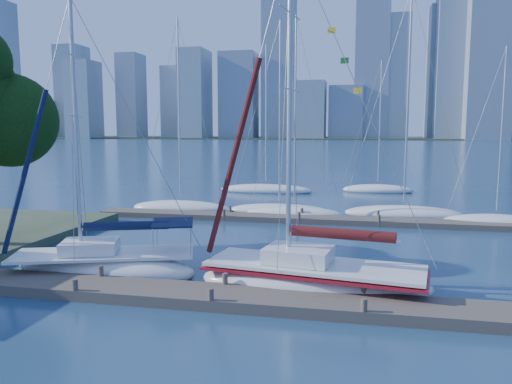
# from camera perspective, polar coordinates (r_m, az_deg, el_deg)

# --- Properties ---
(ground) EXTENTS (700.00, 700.00, 0.00)m
(ground) POSITION_cam_1_polar(r_m,az_deg,el_deg) (18.03, -4.31, -12.48)
(ground) COLOR #17354B
(ground) RESTS_ON ground
(near_dock) EXTENTS (26.00, 2.00, 0.40)m
(near_dock) POSITION_cam_1_polar(r_m,az_deg,el_deg) (17.97, -4.32, -11.88)
(near_dock) COLOR brown
(near_dock) RESTS_ON ground
(far_dock) EXTENTS (30.00, 1.80, 0.36)m
(far_dock) POSITION_cam_1_polar(r_m,az_deg,el_deg) (32.95, 6.82, -3.15)
(far_dock) COLOR brown
(far_dock) RESTS_ON ground
(far_shore) EXTENTS (800.00, 100.00, 1.50)m
(far_shore) POSITION_cam_1_polar(r_m,az_deg,el_deg) (336.39, 11.06, 6.03)
(far_shore) COLOR #38472D
(far_shore) RESTS_ON ground
(sailboat_navy) EXTENTS (8.37, 5.04, 11.80)m
(sailboat_navy) POSITION_cam_1_polar(r_m,az_deg,el_deg) (21.98, -16.97, -6.64)
(sailboat_navy) COLOR silver
(sailboat_navy) RESTS_ON ground
(sailboat_maroon) EXTENTS (9.07, 4.13, 13.46)m
(sailboat_maroon) POSITION_cam_1_polar(r_m,az_deg,el_deg) (19.11, 6.59, -8.17)
(sailboat_maroon) COLOR silver
(sailboat_maroon) RESTS_ON ground
(bg_boat_0) EXTENTS (7.91, 4.52, 14.27)m
(bg_boat_0) POSITION_cam_1_polar(r_m,az_deg,el_deg) (37.50, -8.58, -1.75)
(bg_boat_0) COLOR silver
(bg_boat_0) RESTS_ON ground
(bg_boat_1) EXTENTS (7.62, 2.63, 13.91)m
(bg_boat_1) POSITION_cam_1_polar(r_m,az_deg,el_deg) (36.16, 2.67, -2.05)
(bg_boat_1) COLOR silver
(bg_boat_1) RESTS_ON ground
(bg_boat_2) EXTENTS (7.07, 4.15, 13.91)m
(bg_boat_2) POSITION_cam_1_polar(r_m,az_deg,el_deg) (34.75, 4.39, -2.41)
(bg_boat_2) COLOR silver
(bg_boat_2) RESTS_ON ground
(bg_boat_3) EXTENTS (8.29, 3.27, 15.70)m
(bg_boat_3) POSITION_cam_1_polar(r_m,az_deg,el_deg) (36.08, 16.51, -2.30)
(bg_boat_3) COLOR silver
(bg_boat_3) RESTS_ON ground
(bg_boat_4) EXTENTS (6.85, 3.71, 11.43)m
(bg_boat_4) POSITION_cam_1_polar(r_m,az_deg,el_deg) (35.12, 25.76, -3.07)
(bg_boat_4) COLOR silver
(bg_boat_4) RESTS_ON ground
(bg_boat_6) EXTENTS (9.27, 4.46, 14.35)m
(bg_boat_6) POSITION_cam_1_polar(r_m,az_deg,el_deg) (48.16, 1.14, 0.29)
(bg_boat_6) COLOR silver
(bg_boat_6) RESTS_ON ground
(bg_boat_7) EXTENTS (6.81, 2.71, 12.87)m
(bg_boat_7) POSITION_cam_1_polar(r_m,az_deg,el_deg) (49.72, 13.76, 0.30)
(bg_boat_7) COLOR silver
(bg_boat_7) RESTS_ON ground
(skyline) EXTENTS (503.41, 51.31, 123.82)m
(skyline) POSITION_cam_1_polar(r_m,az_deg,el_deg) (308.84, 15.60, 12.86)
(skyline) COLOR gray
(skyline) RESTS_ON ground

